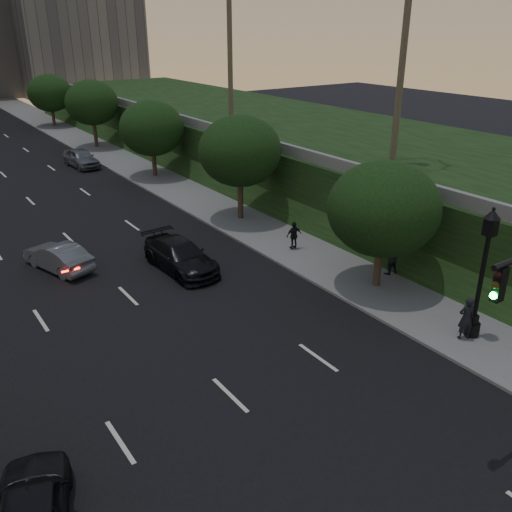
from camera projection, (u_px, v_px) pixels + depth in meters
ground at (327, 490)px, 14.96m from camera, size 160.00×160.00×0.00m
road_surface at (38, 208)px, 37.57m from camera, size 16.00×140.00×0.02m
sidewalk_right at (171, 184)px, 42.91m from camera, size 4.50×140.00×0.15m
embankment at (303, 147)px, 46.80m from camera, size 18.00×90.00×4.00m
parapet_wall at (218, 129)px, 41.41m from camera, size 0.35×90.00×0.70m
tree_right_a at (383, 209)px, 24.79m from camera, size 5.20×5.20×6.24m
tree_right_b at (240, 151)px, 33.64m from camera, size 5.20×5.20×6.74m
tree_right_c at (152, 128)px, 43.63m from camera, size 5.20×5.20×6.24m
tree_right_d at (92, 103)px, 53.99m from camera, size 5.20×5.20×6.74m
tree_right_e at (50, 93)px, 65.49m from camera, size 5.20×5.20×6.24m
street_lamp at (481, 280)px, 21.11m from camera, size 0.64×0.64×5.62m
sedan_mid_left at (58, 257)px, 28.03m from camera, size 2.75×4.58×1.42m
sedan_near_right at (180, 256)px, 28.00m from camera, size 2.37×5.40×1.54m
sedan_far_right at (81, 158)px, 48.04m from camera, size 2.25×4.89×1.63m
pedestrian_a at (466, 318)px, 21.50m from camera, size 0.79×0.68×1.84m
pedestrian_b at (390, 257)px, 27.14m from camera, size 0.99×0.83×1.83m
pedestrian_c at (294, 235)px, 30.21m from camera, size 0.98×0.52×1.60m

